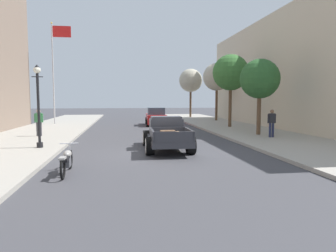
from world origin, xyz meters
TOP-DOWN VIEW (x-y plane):
  - ground_plane at (0.00, 0.00)m, footprint 140.00×140.00m
  - sidewalk_right at (7.25, 0.00)m, footprint 5.50×64.00m
  - hotrod_truck_gunmetal at (0.39, 0.96)m, footprint 2.28×4.98m
  - motorcycle_parked at (-3.50, -3.50)m, footprint 0.62×2.12m
  - car_background_red at (1.36, 14.38)m, footprint 2.01×4.37m
  - pedestrian_sidewalk_left at (-6.80, 5.98)m, footprint 0.53×0.22m
  - pedestrian_sidewalk_right at (7.07, 3.29)m, footprint 0.53×0.22m
  - street_lamp_near at (-5.56, 1.28)m, footprint 0.50×0.32m
  - flagpole at (-7.66, 15.51)m, footprint 1.74×0.16m
  - street_tree_nearest at (6.94, 4.77)m, footprint 2.51×2.51m
  - street_tree_second at (7.06, 10.37)m, footprint 2.93×2.93m
  - street_tree_third at (8.24, 17.74)m, footprint 2.92×2.92m
  - street_tree_farthest at (6.87, 24.22)m, footprint 2.92×2.92m

SIDE VIEW (x-z plane):
  - ground_plane at x=0.00m, z-range 0.00..0.00m
  - sidewalk_right at x=7.25m, z-range 0.00..0.15m
  - motorcycle_parked at x=-3.50m, z-range -0.02..0.91m
  - hotrod_truck_gunmetal at x=0.39m, z-range -0.04..1.54m
  - car_background_red at x=1.36m, z-range -0.06..1.59m
  - pedestrian_sidewalk_left at x=-6.80m, z-range 0.26..1.91m
  - pedestrian_sidewalk_right at x=7.07m, z-range 0.26..1.91m
  - street_lamp_near at x=-5.56m, z-range 0.46..4.31m
  - street_tree_nearest at x=6.94m, z-range 1.28..6.09m
  - street_tree_second at x=7.06m, z-range 1.61..7.51m
  - street_tree_third at x=8.24m, z-range 1.71..7.79m
  - street_tree_farthest at x=6.87m, z-range 1.71..7.82m
  - flagpole at x=-7.66m, z-range 1.19..10.35m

